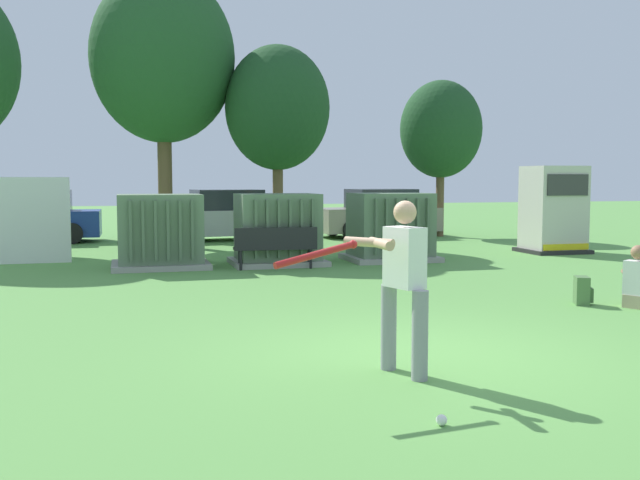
{
  "coord_description": "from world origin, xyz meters",
  "views": [
    {
      "loc": [
        -3.18,
        -7.35,
        1.95
      ],
      "look_at": [
        -0.2,
        3.5,
        1.0
      ],
      "focal_mm": 40.51,
      "sensor_mm": 36.0,
      "label": 1
    }
  ],
  "objects_px": {
    "park_bench": "(276,245)",
    "sports_ball": "(442,420)",
    "generator_enclosure": "(553,210)",
    "parked_car_leftmost": "(31,218)",
    "transformer_mid_east": "(390,228)",
    "parked_car_right_of_center": "(378,214)",
    "parked_car_left_of_center": "(224,217)",
    "batter": "(400,278)",
    "seated_spectator": "(640,283)",
    "transformer_mid_west": "(277,230)",
    "transformer_west": "(160,232)",
    "backpack": "(582,291)"
  },
  "relations": [
    {
      "from": "park_bench",
      "to": "sports_ball",
      "type": "height_order",
      "value": "park_bench"
    },
    {
      "from": "generator_enclosure",
      "to": "parked_car_leftmost",
      "type": "bearing_deg",
      "value": 153.24
    },
    {
      "from": "transformer_mid_east",
      "to": "parked_car_right_of_center",
      "type": "relative_size",
      "value": 0.48
    },
    {
      "from": "parked_car_leftmost",
      "to": "parked_car_left_of_center",
      "type": "xyz_separation_m",
      "value": [
        5.87,
        -0.65,
        0.0
      ]
    },
    {
      "from": "batter",
      "to": "seated_spectator",
      "type": "bearing_deg",
      "value": 27.84
    },
    {
      "from": "generator_enclosure",
      "to": "parked_car_leftmost",
      "type": "distance_m",
      "value": 15.46
    },
    {
      "from": "batter",
      "to": "seated_spectator",
      "type": "relative_size",
      "value": 1.81
    },
    {
      "from": "park_bench",
      "to": "sports_ball",
      "type": "relative_size",
      "value": 20.23
    },
    {
      "from": "transformer_mid_east",
      "to": "park_bench",
      "type": "height_order",
      "value": "transformer_mid_east"
    },
    {
      "from": "transformer_mid_east",
      "to": "generator_enclosure",
      "type": "xyz_separation_m",
      "value": [
        4.86,
        0.62,
        0.35
      ]
    },
    {
      "from": "sports_ball",
      "to": "parked_car_right_of_center",
      "type": "relative_size",
      "value": 0.02
    },
    {
      "from": "transformer_mid_east",
      "to": "generator_enclosure",
      "type": "height_order",
      "value": "generator_enclosure"
    },
    {
      "from": "generator_enclosure",
      "to": "seated_spectator",
      "type": "distance_m",
      "value": 8.43
    },
    {
      "from": "transformer_mid_west",
      "to": "transformer_mid_east",
      "type": "bearing_deg",
      "value": 2.25
    },
    {
      "from": "parked_car_left_of_center",
      "to": "transformer_west",
      "type": "bearing_deg",
      "value": -108.76
    },
    {
      "from": "batter",
      "to": "backpack",
      "type": "height_order",
      "value": "batter"
    },
    {
      "from": "generator_enclosure",
      "to": "sports_ball",
      "type": "bearing_deg",
      "value": -126.47
    },
    {
      "from": "transformer_mid_west",
      "to": "park_bench",
      "type": "bearing_deg",
      "value": -104.58
    },
    {
      "from": "park_bench",
      "to": "parked_car_leftmost",
      "type": "bearing_deg",
      "value": 124.76
    },
    {
      "from": "batter",
      "to": "parked_car_leftmost",
      "type": "xyz_separation_m",
      "value": [
        -5.35,
        17.22,
        -0.22
      ]
    },
    {
      "from": "transformer_west",
      "to": "park_bench",
      "type": "bearing_deg",
      "value": -21.79
    },
    {
      "from": "parked_car_left_of_center",
      "to": "backpack",
      "type": "bearing_deg",
      "value": -74.5
    },
    {
      "from": "sports_ball",
      "to": "parked_car_right_of_center",
      "type": "distance_m",
      "value": 19.09
    },
    {
      "from": "parked_car_right_of_center",
      "to": "parked_car_left_of_center",
      "type": "bearing_deg",
      "value": -179.32
    },
    {
      "from": "parked_car_left_of_center",
      "to": "batter",
      "type": "bearing_deg",
      "value": -91.8
    },
    {
      "from": "parked_car_right_of_center",
      "to": "batter",
      "type": "bearing_deg",
      "value": -109.26
    },
    {
      "from": "transformer_mid_west",
      "to": "park_bench",
      "type": "height_order",
      "value": "transformer_mid_west"
    },
    {
      "from": "park_bench",
      "to": "seated_spectator",
      "type": "distance_m",
      "value": 7.49
    },
    {
      "from": "transformer_west",
      "to": "park_bench",
      "type": "relative_size",
      "value": 1.15
    },
    {
      "from": "parked_car_leftmost",
      "to": "parked_car_right_of_center",
      "type": "bearing_deg",
      "value": -3.03
    },
    {
      "from": "backpack",
      "to": "transformer_west",
      "type": "bearing_deg",
      "value": 132.76
    },
    {
      "from": "park_bench",
      "to": "backpack",
      "type": "relative_size",
      "value": 4.14
    },
    {
      "from": "park_bench",
      "to": "parked_car_leftmost",
      "type": "relative_size",
      "value": 0.43
    },
    {
      "from": "transformer_mid_west",
      "to": "transformer_mid_east",
      "type": "distance_m",
      "value": 2.8
    },
    {
      "from": "batter",
      "to": "backpack",
      "type": "relative_size",
      "value": 3.95
    },
    {
      "from": "transformer_mid_east",
      "to": "backpack",
      "type": "bearing_deg",
      "value": -84.12
    },
    {
      "from": "seated_spectator",
      "to": "parked_car_right_of_center",
      "type": "relative_size",
      "value": 0.22
    },
    {
      "from": "seated_spectator",
      "to": "transformer_west",
      "type": "bearing_deg",
      "value": 134.03
    },
    {
      "from": "transformer_west",
      "to": "batter",
      "type": "bearing_deg",
      "value": -79.26
    },
    {
      "from": "batter",
      "to": "sports_ball",
      "type": "xyz_separation_m",
      "value": [
        -0.22,
        -1.47,
        -0.93
      ]
    },
    {
      "from": "sports_ball",
      "to": "parked_car_left_of_center",
      "type": "distance_m",
      "value": 18.06
    },
    {
      "from": "park_bench",
      "to": "parked_car_right_of_center",
      "type": "relative_size",
      "value": 0.42
    },
    {
      "from": "generator_enclosure",
      "to": "seated_spectator",
      "type": "xyz_separation_m",
      "value": [
        -3.48,
        -7.64,
        -0.76
      ]
    },
    {
      "from": "transformer_mid_east",
      "to": "generator_enclosure",
      "type": "bearing_deg",
      "value": 7.22
    },
    {
      "from": "batter",
      "to": "transformer_west",
      "type": "bearing_deg",
      "value": 100.74
    },
    {
      "from": "park_bench",
      "to": "sports_ball",
      "type": "xyz_separation_m",
      "value": [
        -0.79,
        -10.16,
        -0.49
      ]
    },
    {
      "from": "transformer_mid_east",
      "to": "generator_enclosure",
      "type": "distance_m",
      "value": 4.91
    },
    {
      "from": "sports_ball",
      "to": "parked_car_leftmost",
      "type": "relative_size",
      "value": 0.02
    },
    {
      "from": "park_bench",
      "to": "transformer_mid_east",
      "type": "bearing_deg",
      "value": 17.58
    },
    {
      "from": "backpack",
      "to": "transformer_mid_west",
      "type": "bearing_deg",
      "value": 118.21
    }
  ]
}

